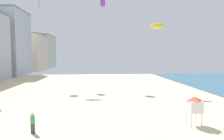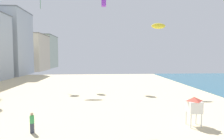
{
  "view_description": "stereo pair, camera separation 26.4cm",
  "coord_description": "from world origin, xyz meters",
  "px_view_note": "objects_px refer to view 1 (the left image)",
  "views": [
    {
      "loc": [
        2.05,
        -2.56,
        6.03
      ],
      "look_at": [
        3.67,
        18.68,
        4.45
      ],
      "focal_mm": 30.71,
      "sensor_mm": 36.0,
      "label": 1
    },
    {
      "loc": [
        2.31,
        -2.57,
        6.03
      ],
      "look_at": [
        3.67,
        18.68,
        4.45
      ],
      "focal_mm": 30.71,
      "sensor_mm": 36.0,
      "label": 2
    }
  ],
  "objects_px": {
    "kite_flyer": "(33,122)",
    "kite_purple_box": "(103,3)",
    "kite_yellow_parafoil_2": "(158,26)",
    "lifeguard_stand": "(194,105)"
  },
  "relations": [
    {
      "from": "kite_flyer",
      "to": "kite_purple_box",
      "type": "height_order",
      "value": "kite_purple_box"
    },
    {
      "from": "kite_flyer",
      "to": "kite_purple_box",
      "type": "bearing_deg",
      "value": 82.72
    },
    {
      "from": "kite_yellow_parafoil_2",
      "to": "kite_flyer",
      "type": "bearing_deg",
      "value": -133.89
    },
    {
      "from": "kite_purple_box",
      "to": "kite_yellow_parafoil_2",
      "type": "height_order",
      "value": "kite_purple_box"
    },
    {
      "from": "kite_flyer",
      "to": "lifeguard_stand",
      "type": "xyz_separation_m",
      "value": [
        13.31,
        0.65,
        0.92
      ]
    },
    {
      "from": "lifeguard_stand",
      "to": "kite_purple_box",
      "type": "bearing_deg",
      "value": 104.79
    },
    {
      "from": "kite_purple_box",
      "to": "kite_yellow_parafoil_2",
      "type": "relative_size",
      "value": 0.6
    },
    {
      "from": "kite_purple_box",
      "to": "lifeguard_stand",
      "type": "bearing_deg",
      "value": -70.97
    },
    {
      "from": "lifeguard_stand",
      "to": "kite_purple_box",
      "type": "relative_size",
      "value": 1.89
    },
    {
      "from": "kite_flyer",
      "to": "kite_yellow_parafoil_2",
      "type": "bearing_deg",
      "value": 54.54
    }
  ]
}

